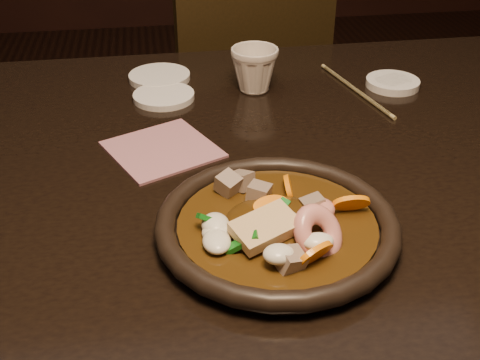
{
  "coord_description": "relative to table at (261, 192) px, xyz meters",
  "views": [
    {
      "loc": [
        -0.16,
        -0.8,
        1.21
      ],
      "look_at": [
        -0.06,
        -0.16,
        0.8
      ],
      "focal_mm": 45.0,
      "sensor_mm": 36.0,
      "label": 1
    }
  ],
  "objects": [
    {
      "name": "table",
      "position": [
        0.0,
        0.0,
        0.0
      ],
      "size": [
        1.6,
        0.9,
        0.75
      ],
      "color": "black",
      "rests_on": "floor"
    },
    {
      "name": "chair",
      "position": [
        0.08,
        0.71,
        -0.19
      ],
      "size": [
        0.49,
        0.49,
        0.89
      ],
      "rotation": [
        0.0,
        0.0,
        3.34
      ],
      "color": "black",
      "rests_on": "floor"
    },
    {
      "name": "plate",
      "position": [
        -0.02,
        -0.21,
        0.09
      ],
      "size": [
        0.3,
        0.3,
        0.03
      ],
      "color": "black",
      "rests_on": "table"
    },
    {
      "name": "stirfry",
      "position": [
        -0.02,
        -0.22,
        0.1
      ],
      "size": [
        0.22,
        0.21,
        0.07
      ],
      "color": "#362109",
      "rests_on": "plate"
    },
    {
      "name": "soy_dish",
      "position": [
        0.29,
        0.21,
        0.08
      ],
      "size": [
        0.1,
        0.1,
        0.01
      ],
      "primitive_type": "cylinder",
      "color": "white",
      "rests_on": "table"
    },
    {
      "name": "saucer_left",
      "position": [
        -0.14,
        0.31,
        0.08
      ],
      "size": [
        0.12,
        0.12,
        0.01
      ],
      "primitive_type": "cylinder",
      "color": "white",
      "rests_on": "table"
    },
    {
      "name": "saucer_right",
      "position": [
        -0.14,
        0.22,
        0.08
      ],
      "size": [
        0.11,
        0.11,
        0.01
      ],
      "primitive_type": "cylinder",
      "color": "white",
      "rests_on": "table"
    },
    {
      "name": "tea_cup",
      "position": [
        0.03,
        0.23,
        0.12
      ],
      "size": [
        0.09,
        0.09,
        0.09
      ],
      "primitive_type": "imported",
      "rotation": [
        0.0,
        0.0,
        0.07
      ],
      "color": "beige",
      "rests_on": "table"
    },
    {
      "name": "chopsticks",
      "position": [
        0.21,
        0.19,
        0.08
      ],
      "size": [
        0.06,
        0.25,
        0.01
      ],
      "rotation": [
        0.0,
        0.0,
        0.22
      ],
      "color": "tan",
      "rests_on": "table"
    },
    {
      "name": "napkin",
      "position": [
        -0.15,
        0.02,
        0.08
      ],
      "size": [
        0.2,
        0.2,
        0.0
      ],
      "primitive_type": "cube",
      "rotation": [
        0.0,
        0.0,
        0.43
      ],
      "color": "#A56572",
      "rests_on": "table"
    }
  ]
}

